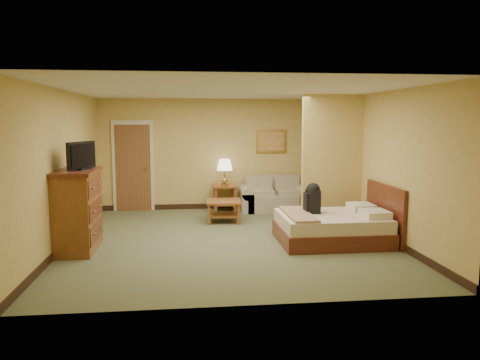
{
  "coord_description": "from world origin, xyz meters",
  "views": [
    {
      "loc": [
        -0.71,
        -8.05,
        2.08
      ],
      "look_at": [
        0.28,
        0.6,
        0.98
      ],
      "focal_mm": 35.0,
      "sensor_mm": 36.0,
      "label": 1
    }
  ],
  "objects": [
    {
      "name": "right_wall",
      "position": [
        2.75,
        0.0,
        1.3
      ],
      "size": [
        0.02,
        6.0,
        2.6
      ],
      "primitive_type": "cube",
      "color": "tan",
      "rests_on": "floor"
    },
    {
      "name": "backpack",
      "position": [
        1.47,
        -0.19,
        0.76
      ],
      "size": [
        0.24,
        0.31,
        0.53
      ],
      "rotation": [
        0.0,
        0.0,
        0.01
      ],
      "color": "black",
      "rests_on": "bed"
    },
    {
      "name": "floor",
      "position": [
        0.0,
        0.0,
        0.0
      ],
      "size": [
        6.0,
        6.0,
        0.0
      ],
      "primitive_type": "plane",
      "color": "#545A3A",
      "rests_on": "ground"
    },
    {
      "name": "coffee_table",
      "position": [
        0.04,
        1.48,
        0.32
      ],
      "size": [
        0.74,
        0.74,
        0.45
      ],
      "rotation": [
        0.0,
        0.0,
        -0.06
      ],
      "color": "brown",
      "rests_on": "floor"
    },
    {
      "name": "door",
      "position": [
        -1.95,
        2.96,
        1.03
      ],
      "size": [
        0.94,
        0.16,
        2.1
      ],
      "color": "beige",
      "rests_on": "floor"
    },
    {
      "name": "baseboard",
      "position": [
        0.0,
        2.99,
        0.06
      ],
      "size": [
        5.5,
        0.02,
        0.12
      ],
      "primitive_type": "cube",
      "color": "black",
      "rests_on": "floor"
    },
    {
      "name": "side_table",
      "position": [
        0.16,
        2.65,
        0.4
      ],
      "size": [
        0.55,
        0.55,
        0.61
      ],
      "color": "brown",
      "rests_on": "floor"
    },
    {
      "name": "back_wall",
      "position": [
        0.0,
        3.0,
        1.3
      ],
      "size": [
        5.5,
        0.02,
        2.6
      ],
      "primitive_type": "cube",
      "color": "tan",
      "rests_on": "floor"
    },
    {
      "name": "dresser",
      "position": [
        -2.48,
        -0.4,
        0.66
      ],
      "size": [
        0.65,
        1.23,
        1.31
      ],
      "color": "brown",
      "rests_on": "floor"
    },
    {
      "name": "bed",
      "position": [
        1.83,
        -0.38,
        0.27
      ],
      "size": [
        1.89,
        1.53,
        0.99
      ],
      "color": "#4E1E12",
      "rests_on": "floor"
    },
    {
      "name": "loveseat",
      "position": [
        1.31,
        2.57,
        0.26
      ],
      "size": [
        1.61,
        0.75,
        0.81
      ],
      "color": "tan",
      "rests_on": "floor"
    },
    {
      "name": "table_lamp",
      "position": [
        0.16,
        2.65,
        1.06
      ],
      "size": [
        0.36,
        0.36,
        0.6
      ],
      "color": "#AE8C40",
      "rests_on": "side_table"
    },
    {
      "name": "wall_picture",
      "position": [
        1.31,
        2.97,
        1.6
      ],
      "size": [
        0.73,
        0.04,
        0.57
      ],
      "color": "#B78E3F",
      "rests_on": "back_wall"
    },
    {
      "name": "left_wall",
      "position": [
        -2.75,
        0.0,
        1.3
      ],
      "size": [
        0.02,
        6.0,
        2.6
      ],
      "primitive_type": "cube",
      "color": "tan",
      "rests_on": "floor"
    },
    {
      "name": "tv",
      "position": [
        -2.38,
        -0.4,
        1.52
      ],
      "size": [
        0.31,
        0.7,
        0.45
      ],
      "rotation": [
        0.0,
        0.0,
        -0.36
      ],
      "color": "black",
      "rests_on": "dresser"
    },
    {
      "name": "ceiling",
      "position": [
        0.0,
        0.0,
        2.6
      ],
      "size": [
        6.0,
        6.0,
        0.0
      ],
      "primitive_type": "plane",
      "rotation": [
        3.14,
        0.0,
        0.0
      ],
      "color": "white",
      "rests_on": "back_wall"
    },
    {
      "name": "partition",
      "position": [
        2.15,
        0.93,
        1.3
      ],
      "size": [
        1.2,
        0.15,
        2.6
      ],
      "primitive_type": "cube",
      "color": "tan",
      "rests_on": "floor"
    }
  ]
}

